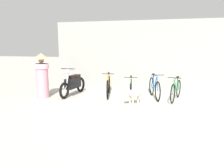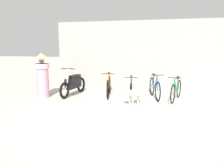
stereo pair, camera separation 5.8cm
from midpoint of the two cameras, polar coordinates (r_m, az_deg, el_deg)
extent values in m
plane|color=#B7B2A5|center=(6.30, 5.89, -7.97)|extent=(60.00, 60.00, 0.00)
cube|color=gray|center=(9.50, 9.23, 7.15)|extent=(8.09, 0.20, 2.99)
torus|color=black|center=(7.96, -0.92, -1.47)|extent=(0.20, 0.71, 0.72)
torus|color=black|center=(9.02, -0.50, -0.13)|extent=(0.20, 0.71, 0.72)
cylinder|color=orange|center=(8.33, -0.75, 0.67)|extent=(0.14, 0.53, 0.59)
cylinder|color=orange|center=(8.64, -0.63, 0.88)|extent=(0.05, 0.14, 0.54)
cylinder|color=orange|center=(8.34, -0.73, 2.55)|extent=(0.15, 0.61, 0.06)
cylinder|color=orange|center=(8.82, -0.57, -0.53)|extent=(0.11, 0.40, 0.08)
cylinder|color=orange|center=(8.83, -0.55, 1.26)|extent=(0.09, 0.32, 0.50)
cylinder|color=orange|center=(8.00, -0.89, 0.47)|extent=(0.07, 0.19, 0.53)
cube|color=black|center=(8.65, -0.61, 2.89)|extent=(0.11, 0.19, 0.05)
cylinder|color=black|center=(8.03, -0.86, 2.68)|extent=(0.46, 0.12, 0.02)
torus|color=black|center=(7.70, 5.10, -2.18)|extent=(0.14, 0.65, 0.64)
torus|color=black|center=(8.72, 5.24, -0.77)|extent=(0.14, 0.65, 0.64)
cylinder|color=#1E7238|center=(8.06, 5.19, -0.13)|extent=(0.10, 0.51, 0.53)
cylinder|color=#1E7238|center=(8.35, 5.22, 0.11)|extent=(0.05, 0.13, 0.49)
cylinder|color=#1E7238|center=(8.07, 5.22, 1.62)|extent=(0.11, 0.59, 0.06)
cylinder|color=#1E7238|center=(8.53, 5.22, -1.16)|extent=(0.08, 0.39, 0.08)
cylinder|color=#1E7238|center=(8.54, 5.25, 0.49)|extent=(0.07, 0.31, 0.45)
cylinder|color=#1E7238|center=(7.73, 5.14, -0.37)|extent=(0.05, 0.18, 0.48)
cube|color=black|center=(8.36, 5.26, 2.01)|extent=(0.09, 0.19, 0.05)
cylinder|color=black|center=(7.77, 5.18, 1.72)|extent=(0.46, 0.09, 0.02)
torus|color=black|center=(7.81, 12.08, -1.92)|extent=(0.24, 0.70, 0.72)
torus|color=black|center=(8.75, 10.55, -0.60)|extent=(0.24, 0.70, 0.72)
cylinder|color=#1959A5|center=(8.13, 11.50, 0.24)|extent=(0.16, 0.48, 0.59)
cylinder|color=#1959A5|center=(8.41, 11.06, 0.44)|extent=(0.06, 0.13, 0.54)
cylinder|color=#1959A5|center=(8.14, 11.49, 2.16)|extent=(0.18, 0.55, 0.06)
cylinder|color=#1959A5|center=(8.58, 10.81, -1.01)|extent=(0.13, 0.37, 0.08)
cylinder|color=#1959A5|center=(8.58, 10.79, 0.82)|extent=(0.11, 0.29, 0.50)
cylinder|color=#1959A5|center=(7.83, 12.02, 0.05)|extent=(0.08, 0.18, 0.53)
cube|color=black|center=(8.41, 11.05, 2.50)|extent=(0.12, 0.19, 0.05)
cylinder|color=black|center=(7.86, 11.97, 2.30)|extent=(0.45, 0.15, 0.02)
torus|color=black|center=(7.67, 15.82, -2.48)|extent=(0.20, 0.66, 0.67)
torus|color=black|center=(8.64, 17.24, -1.19)|extent=(0.20, 0.66, 0.67)
cylinder|color=#1E7238|center=(8.01, 16.49, -0.42)|extent=(0.14, 0.49, 0.55)
cylinder|color=#1E7238|center=(8.29, 16.88, -0.22)|extent=(0.06, 0.13, 0.51)
cylinder|color=#1E7238|center=(8.02, 16.65, 1.40)|extent=(0.16, 0.57, 0.06)
cylinder|color=#1E7238|center=(8.46, 16.99, -1.58)|extent=(0.12, 0.37, 0.08)
cylinder|color=#1E7238|center=(8.46, 17.14, 0.15)|extent=(0.10, 0.30, 0.47)
cylinder|color=#1E7238|center=(7.70, 16.02, -0.61)|extent=(0.07, 0.18, 0.49)
cube|color=black|center=(8.29, 17.05, 1.74)|extent=(0.11, 0.19, 0.05)
cylinder|color=black|center=(7.73, 16.24, 1.54)|extent=(0.45, 0.13, 0.02)
torus|color=black|center=(8.24, -12.09, -1.65)|extent=(0.15, 0.63, 0.62)
torus|color=black|center=(9.35, -7.90, -0.17)|extent=(0.15, 0.63, 0.62)
cube|color=black|center=(8.75, -9.90, 0.29)|extent=(0.36, 0.88, 0.40)
cube|color=black|center=(8.85, -9.45, 2.03)|extent=(0.29, 0.57, 0.10)
cylinder|color=silver|center=(8.36, -11.33, 1.87)|extent=(0.06, 0.15, 0.61)
cylinder|color=silver|center=(8.30, -11.76, -0.92)|extent=(0.06, 0.22, 0.21)
cylinder|color=black|center=(8.37, -11.23, 3.95)|extent=(0.58, 0.08, 0.03)
sphere|color=silver|center=(8.36, -11.32, 3.10)|extent=(0.15, 0.15, 0.14)
ellipsoid|color=beige|center=(7.23, 6.39, -2.31)|extent=(0.59, 0.61, 0.27)
cylinder|color=beige|center=(7.12, 5.63, -4.60)|extent=(0.09, 0.09, 0.31)
cylinder|color=beige|center=(7.23, 4.88, -4.35)|extent=(0.09, 0.09, 0.31)
cylinder|color=beige|center=(7.34, 7.81, -4.19)|extent=(0.09, 0.09, 0.31)
cylinder|color=beige|center=(7.45, 7.04, -3.96)|extent=(0.09, 0.09, 0.31)
sphere|color=beige|center=(7.00, 4.18, -2.05)|extent=(0.33, 0.33, 0.23)
ellipsoid|color=beige|center=(6.94, 3.53, -2.28)|extent=(0.16, 0.16, 0.09)
cylinder|color=beige|center=(7.48, 8.69, -2.15)|extent=(0.20, 0.21, 0.15)
cylinder|color=pink|center=(8.59, -17.47, 0.82)|extent=(0.54, 0.54, 1.29)
cylinder|color=#FFA0B2|center=(8.52, -17.66, 4.49)|extent=(0.64, 0.64, 0.18)
sphere|color=tan|center=(8.51, -17.73, 5.92)|extent=(0.25, 0.25, 0.20)
cone|color=tan|center=(8.50, -17.79, 6.98)|extent=(0.71, 0.71, 0.21)
camera|label=1|loc=(0.03, -89.78, 0.04)|focal=35.00mm
camera|label=2|loc=(0.03, 90.22, -0.04)|focal=35.00mm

